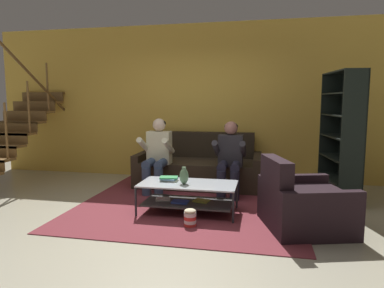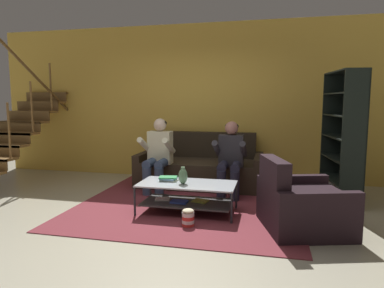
# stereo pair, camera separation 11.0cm
# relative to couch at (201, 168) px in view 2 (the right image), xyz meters

# --- Properties ---
(ground) EXTENTS (16.80, 16.80, 0.00)m
(ground) POSITION_rel_couch_xyz_m (-0.07, -1.86, -0.29)
(ground) COLOR #AEA990
(back_partition) EXTENTS (8.40, 0.12, 2.90)m
(back_partition) POSITION_rel_couch_xyz_m (-0.07, 0.60, 1.16)
(back_partition) COLOR gold
(back_partition) RESTS_ON ground
(staircase_run) EXTENTS (0.93, 2.85, 2.76)m
(staircase_run) POSITION_rel_couch_xyz_m (-3.32, -0.44, 0.74)
(staircase_run) COLOR brown
(staircase_run) RESTS_ON ground
(couch) EXTENTS (2.13, 1.00, 0.91)m
(couch) POSITION_rel_couch_xyz_m (0.00, 0.00, 0.00)
(couch) COLOR #30261B
(couch) RESTS_ON ground
(person_seated_left) EXTENTS (0.50, 0.58, 1.19)m
(person_seated_left) POSITION_rel_couch_xyz_m (-0.59, -0.59, 0.36)
(person_seated_left) COLOR #354663
(person_seated_left) RESTS_ON ground
(person_seated_right) EXTENTS (0.50, 0.58, 1.16)m
(person_seated_right) POSITION_rel_couch_xyz_m (0.59, -0.59, 0.35)
(person_seated_right) COLOR #222132
(person_seated_right) RESTS_ON ground
(coffee_table) EXTENTS (1.27, 0.62, 0.40)m
(coffee_table) POSITION_rel_couch_xyz_m (0.12, -1.54, -0.03)
(coffee_table) COLOR silver
(coffee_table) RESTS_ON ground
(area_rug) EXTENTS (3.06, 3.48, 0.01)m
(area_rug) POSITION_rel_couch_xyz_m (0.06, -0.90, -0.29)
(area_rug) COLOR maroon
(area_rug) RESTS_ON ground
(vase) EXTENTS (0.12, 0.12, 0.23)m
(vase) POSITION_rel_couch_xyz_m (0.09, -1.60, 0.21)
(vase) COLOR #567A55
(vase) RESTS_ON coffee_table
(book_stack) EXTENTS (0.27, 0.20, 0.06)m
(book_stack) POSITION_rel_couch_xyz_m (-0.15, -1.46, 0.14)
(book_stack) COLOR silver
(book_stack) RESTS_ON coffee_table
(bookshelf) EXTENTS (0.45, 1.01, 1.90)m
(bookshelf) POSITION_rel_couch_xyz_m (2.24, -0.44, 0.55)
(bookshelf) COLOR black
(bookshelf) RESTS_ON ground
(armchair) EXTENTS (1.11, 1.13, 0.83)m
(armchair) POSITION_rel_couch_xyz_m (1.55, -1.82, -0.01)
(armchair) COLOR black
(armchair) RESTS_ON ground
(popcorn_tub) EXTENTS (0.15, 0.15, 0.21)m
(popcorn_tub) POSITION_rel_couch_xyz_m (0.26, -2.03, -0.19)
(popcorn_tub) COLOR red
(popcorn_tub) RESTS_ON ground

